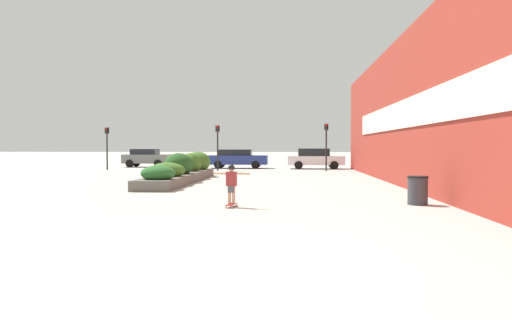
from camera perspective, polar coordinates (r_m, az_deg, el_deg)
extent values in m
plane|color=#ADA89E|center=(7.86, -6.45, -11.42)|extent=(300.00, 300.00, 0.00)
cube|color=maroon|center=(21.92, 17.43, 5.52)|extent=(0.60, 37.64, 6.61)
cube|color=silver|center=(18.47, 18.90, 5.71)|extent=(0.06, 30.71, 1.19)
cube|color=#605B54|center=(25.04, -8.65, -2.01)|extent=(1.61, 11.14, 0.43)
ellipsoid|color=#286028|center=(20.66, -11.13, -1.50)|extent=(1.42, 1.19, 0.65)
ellipsoid|color=#3D6623|center=(22.69, -10.10, -1.17)|extent=(1.62, 1.35, 0.71)
ellipsoid|color=#234C1E|center=(24.74, -8.84, -0.55)|extent=(1.41, 1.67, 1.16)
ellipsoid|color=#3D6623|center=(27.27, -7.48, -0.38)|extent=(1.19, 1.20, 1.12)
ellipsoid|color=#3D6623|center=(29.17, -6.66, -0.21)|extent=(1.45, 1.58, 1.18)
cube|color=maroon|center=(14.55, -2.82, -5.07)|extent=(0.31, 0.73, 0.01)
cylinder|color=beige|center=(14.82, -2.90, -5.18)|extent=(0.07, 0.06, 0.05)
cylinder|color=beige|center=(14.77, -2.23, -5.20)|extent=(0.07, 0.06, 0.05)
cylinder|color=beige|center=(14.34, -3.43, -5.40)|extent=(0.07, 0.06, 0.05)
cylinder|color=beige|center=(14.30, -2.74, -5.42)|extent=(0.07, 0.06, 0.05)
cylinder|color=tan|center=(14.54, -3.06, -4.01)|extent=(0.11, 0.11, 0.53)
cylinder|color=tan|center=(14.50, -2.58, -4.02)|extent=(0.11, 0.11, 0.53)
cube|color=#4C4C51|center=(14.51, -2.82, -3.35)|extent=(0.21, 0.18, 0.19)
cube|color=maroon|center=(14.48, -2.83, -2.17)|extent=(0.32, 0.19, 0.41)
cylinder|color=tan|center=(14.57, -4.13, -1.53)|extent=(0.40, 0.13, 0.07)
cylinder|color=tan|center=(14.39, -1.51, -1.57)|extent=(0.40, 0.13, 0.07)
sphere|color=tan|center=(14.47, -2.83, -1.01)|extent=(0.17, 0.17, 0.17)
sphere|color=black|center=(14.47, -2.83, -0.89)|extent=(0.20, 0.20, 0.20)
cylinder|color=#38383D|center=(15.86, 17.99, -3.41)|extent=(0.59, 0.59, 0.82)
cylinder|color=black|center=(15.83, 18.00, -1.85)|extent=(0.62, 0.62, 0.05)
cube|color=navy|center=(40.31, -2.09, 0.02)|extent=(4.80, 1.90, 0.73)
cube|color=black|center=(40.32, -2.36, 0.87)|extent=(2.64, 1.67, 0.48)
cylinder|color=black|center=(41.09, 0.11, -0.46)|extent=(0.63, 0.22, 0.63)
cylinder|color=black|center=(39.29, -0.07, -0.56)|extent=(0.63, 0.22, 0.63)
cylinder|color=black|center=(41.40, -4.00, -0.45)|extent=(0.63, 0.22, 0.63)
cylinder|color=black|center=(39.61, -4.37, -0.54)|extent=(0.63, 0.22, 0.63)
cube|color=slate|center=(43.66, -12.37, 0.13)|extent=(3.90, 1.87, 0.75)
cube|color=black|center=(43.69, -12.57, 0.93)|extent=(2.15, 1.65, 0.47)
cylinder|color=black|center=(44.20, -10.54, -0.33)|extent=(0.66, 0.22, 0.66)
cylinder|color=black|center=(42.48, -11.14, -0.40)|extent=(0.66, 0.22, 0.66)
cylinder|color=black|center=(44.87, -13.53, -0.31)|extent=(0.66, 0.22, 0.66)
cylinder|color=black|center=(43.18, -14.24, -0.39)|extent=(0.66, 0.22, 0.66)
cube|color=silver|center=(40.43, 18.56, -0.03)|extent=(3.91, 1.71, 0.73)
cube|color=black|center=(40.38, 18.36, 0.89)|extent=(2.15, 1.51, 0.57)
cylinder|color=black|center=(41.54, 19.89, -0.50)|extent=(0.68, 0.22, 0.68)
cylinder|color=black|center=(39.98, 20.53, -0.58)|extent=(0.68, 0.22, 0.68)
cylinder|color=black|center=(40.94, 16.63, -0.50)|extent=(0.68, 0.22, 0.68)
cylinder|color=black|center=(39.36, 17.15, -0.59)|extent=(0.68, 0.22, 0.68)
cube|color=silver|center=(39.59, 6.85, -0.04)|extent=(4.42, 1.92, 0.70)
cube|color=black|center=(39.57, 6.60, 0.89)|extent=(2.43, 1.69, 0.59)
cylinder|color=black|center=(40.61, 8.71, -0.50)|extent=(0.64, 0.22, 0.64)
cylinder|color=black|center=(38.79, 8.94, -0.60)|extent=(0.64, 0.22, 0.64)
cylinder|color=black|center=(40.47, 4.85, -0.49)|extent=(0.64, 0.22, 0.64)
cylinder|color=black|center=(38.65, 4.89, -0.59)|extent=(0.64, 0.22, 0.64)
cylinder|color=black|center=(36.22, -4.41, 1.01)|extent=(0.11, 0.11, 2.84)
cube|color=black|center=(36.24, -4.41, 3.60)|extent=(0.28, 0.20, 0.45)
sphere|color=red|center=(36.13, -4.44, 3.85)|extent=(0.15, 0.15, 0.15)
sphere|color=#2D2823|center=(36.12, -4.44, 3.61)|extent=(0.15, 0.15, 0.15)
sphere|color=#2D2823|center=(36.12, -4.44, 3.37)|extent=(0.15, 0.15, 0.15)
cylinder|color=black|center=(35.90, 8.03, 1.07)|extent=(0.11, 0.11, 2.94)
cube|color=black|center=(35.92, 8.04, 3.77)|extent=(0.28, 0.20, 0.45)
sphere|color=red|center=(35.81, 8.05, 4.02)|extent=(0.15, 0.15, 0.15)
sphere|color=#2D2823|center=(35.80, 8.05, 3.78)|extent=(0.15, 0.15, 0.15)
sphere|color=#2D2823|center=(35.80, 8.05, 3.54)|extent=(0.15, 0.15, 0.15)
cylinder|color=black|center=(38.88, -16.65, 0.90)|extent=(0.11, 0.11, 2.73)
cube|color=black|center=(38.90, -16.67, 3.25)|extent=(0.28, 0.20, 0.45)
sphere|color=red|center=(38.79, -16.74, 3.47)|extent=(0.15, 0.15, 0.15)
sphere|color=#2D2823|center=(38.78, -16.73, 3.25)|extent=(0.15, 0.15, 0.15)
sphere|color=#2D2823|center=(38.78, -16.73, 3.03)|extent=(0.15, 0.15, 0.15)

